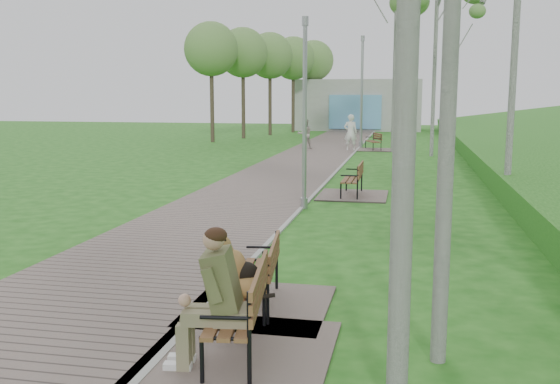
{
  "coord_description": "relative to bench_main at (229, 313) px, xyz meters",
  "views": [
    {
      "loc": [
        2.58,
        -0.05,
        2.87
      ],
      "look_at": [
        0.49,
        10.11,
        1.23
      ],
      "focal_mm": 40.0,
      "sensor_mm": 36.0,
      "label": 1
    }
  ],
  "objects": [
    {
      "name": "bench_far",
      "position": [
        0.1,
        26.16,
        -0.3
      ],
      "size": [
        1.77,
        1.97,
        1.09
      ],
      "color": "#74655E",
      "rests_on": "ground"
    },
    {
      "name": "building_north",
      "position": [
        -2.22,
        44.74,
        1.5
      ],
      "size": [
        10.0,
        5.2,
        4.0
      ],
      "color": "#9E9E99",
      "rests_on": "ground"
    },
    {
      "name": "birch_distant_b",
      "position": [
        4.8,
        37.96,
        8.54
      ],
      "size": [
        2.79,
        2.79,
        11.51
      ],
      "color": "silver",
      "rests_on": "ground"
    },
    {
      "name": "lamp_post_second",
      "position": [
        -0.67,
        9.03,
        1.71
      ],
      "size": [
        0.18,
        0.18,
        4.72
      ],
      "color": "gray",
      "rests_on": "ground"
    },
    {
      "name": "pedestrian_near",
      "position": [
        -1.02,
        25.47,
        0.43
      ],
      "size": [
        0.72,
        0.51,
        1.86
      ],
      "primitive_type": "imported",
      "rotation": [
        0.0,
        0.0,
        3.24
      ],
      "color": "white",
      "rests_on": "ground"
    },
    {
      "name": "bench_second",
      "position": [
        -0.08,
        1.61,
        -0.29
      ],
      "size": [
        1.85,
        2.06,
        1.14
      ],
      "color": "#74655E",
      "rests_on": "ground"
    },
    {
      "name": "lamp_post_third",
      "position": [
        -0.67,
        27.72,
        2.27
      ],
      "size": [
        0.23,
        0.23,
        5.93
      ],
      "color": "gray",
      "rests_on": "ground"
    },
    {
      "name": "pedestrian_far",
      "position": [
        -3.45,
        25.91,
        0.3
      ],
      "size": [
        0.93,
        0.83,
        1.59
      ],
      "primitive_type": "imported",
      "rotation": [
        0.0,
        0.0,
        3.48
      ],
      "color": "#9C9488",
      "rests_on": "ground"
    },
    {
      "name": "walkway",
      "position": [
        -2.47,
        15.27,
        -0.48
      ],
      "size": [
        3.5,
        67.0,
        0.04
      ],
      "primitive_type": "cube",
      "color": "#74655E",
      "rests_on": "ground"
    },
    {
      "name": "bench_main",
      "position": [
        0.0,
        0.0,
        0.0
      ],
      "size": [
        2.02,
        2.24,
        1.76
      ],
      "color": "#74655E",
      "rests_on": "ground"
    },
    {
      "name": "kerb",
      "position": [
        -0.72,
        15.27,
        -0.47
      ],
      "size": [
        0.1,
        67.0,
        0.05
      ],
      "primitive_type": "cube",
      "color": "#999993",
      "rests_on": "ground"
    },
    {
      "name": "bench_third",
      "position": [
        0.33,
        11.22,
        -0.28
      ],
      "size": [
        1.92,
        2.14,
        1.18
      ],
      "color": "#74655E",
      "rests_on": "ground"
    }
  ]
}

